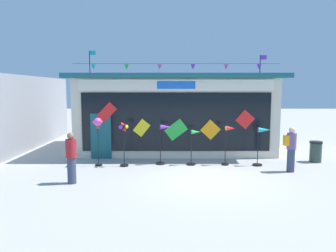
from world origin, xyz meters
The scene contains 11 objects.
ground_plane centered at (0.00, 0.00, 0.00)m, with size 80.00×80.00×0.00m, color #ADAAA5.
kite_shop_building centered at (-0.98, 5.86, 1.89)m, with size 9.57×5.94×5.02m.
wind_spinner_far_left centered at (-4.12, 1.98, 1.58)m, with size 0.34×0.34×1.94m.
wind_spinner_left centered at (-3.08, 1.88, 1.09)m, with size 0.36×0.33×1.77m.
wind_spinner_center_left centered at (-1.50, 2.26, 1.07)m, with size 0.63×0.36×1.64m.
wind_spinner_center_right centered at (-0.28, 2.15, 0.84)m, with size 0.58×0.37×1.44m.
wind_spinner_right centered at (1.12, 2.12, 1.17)m, with size 0.53×0.29×1.61m.
wind_spinner_far_right centered at (2.43, 2.02, 1.02)m, with size 0.68×0.38×1.55m.
person_near_camera centered at (3.22, 1.04, 0.89)m, with size 0.45×0.34×1.68m.
person_mid_plaza centered at (-4.47, -0.44, 0.86)m, with size 0.34×0.34×1.68m.
trash_bin centered at (4.90, 2.67, 0.45)m, with size 0.52×0.52×0.88m.
Camera 1 is at (-1.33, -10.67, 3.06)m, focal length 34.38 mm.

